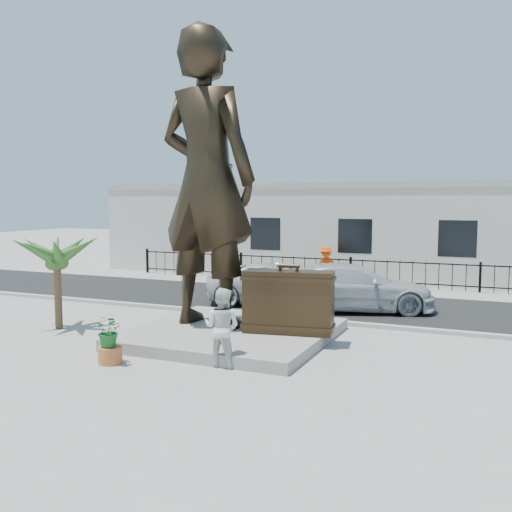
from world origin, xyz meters
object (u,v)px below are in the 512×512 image
Objects in this scene: statue at (207,180)px; car_white at (278,283)px; suitcase at (288,302)px; tourist at (222,327)px.

car_white is (-0.04, 5.65, -3.67)m from statue.
car_white is at bearing 104.62° from suitcase.
car_white is at bearing -78.14° from tourist.
statue is at bearing -56.22° from tourist.
statue is at bearing 158.01° from car_white.
suitcase is 6.19m from car_white.
car_white is (-2.49, 5.65, -0.39)m from suitcase.
tourist is (1.77, -2.60, -3.50)m from statue.
suitcase is 2.69m from tourist.
tourist is at bearing -113.90° from suitcase.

